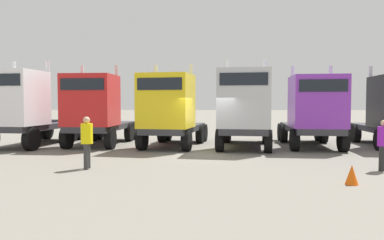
% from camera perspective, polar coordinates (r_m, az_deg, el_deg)
% --- Properties ---
extents(ground, '(200.00, 200.00, 0.00)m').
position_cam_1_polar(ground, '(16.61, 2.28, -5.15)').
color(ground, slate).
extents(semi_truck_white, '(3.12, 6.61, 4.45)m').
position_cam_1_polar(semi_truck_white, '(20.43, -24.78, 1.69)').
color(semi_truck_white, '#333338').
rests_on(semi_truck_white, ground).
extents(semi_truck_red, '(2.72, 6.12, 4.27)m').
position_cam_1_polar(semi_truck_red, '(19.57, -14.86, 1.54)').
color(semi_truck_red, '#333338').
rests_on(semi_truck_red, ground).
extents(semi_truck_yellow, '(3.37, 6.11, 4.25)m').
position_cam_1_polar(semi_truck_yellow, '(18.21, -3.51, 1.54)').
color(semi_truck_yellow, '#333338').
rests_on(semi_truck_yellow, ground).
extents(semi_truck_silver, '(3.26, 6.42, 4.44)m').
position_cam_1_polar(semi_truck_silver, '(17.90, 8.25, 1.78)').
color(semi_truck_silver, '#333338').
rests_on(semi_truck_silver, ground).
extents(semi_truck_purple, '(2.91, 6.26, 4.16)m').
position_cam_1_polar(semi_truck_purple, '(19.00, 18.55, 1.33)').
color(semi_truck_purple, '#333338').
rests_on(semi_truck_purple, ground).
extents(visitor_in_hivis, '(0.43, 0.45, 1.80)m').
position_cam_1_polar(visitor_in_hivis, '(12.97, -16.16, -2.82)').
color(visitor_in_hivis, '#333333').
rests_on(visitor_in_hivis, ground).
extents(visitor_with_camera, '(0.56, 0.56, 1.70)m').
position_cam_1_polar(visitor_with_camera, '(13.72, 27.84, -2.98)').
color(visitor_with_camera, '#252525').
rests_on(visitor_with_camera, ground).
extents(traffic_cone_near, '(0.36, 0.36, 0.55)m').
position_cam_1_polar(traffic_cone_near, '(11.11, 23.76, -7.86)').
color(traffic_cone_near, '#F2590C').
rests_on(traffic_cone_near, ground).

